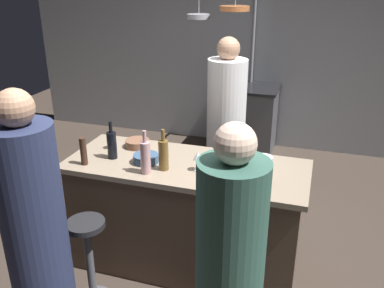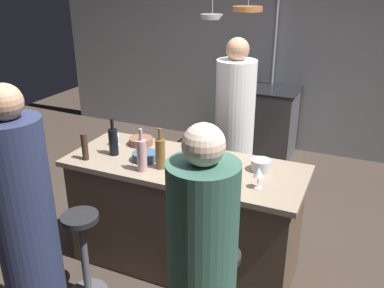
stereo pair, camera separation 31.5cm
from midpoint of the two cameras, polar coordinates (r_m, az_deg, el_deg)
name	(u,v)px [view 2 (the right image)]	position (r m, az deg, el deg)	size (l,w,h in m)	color
ground_plane	(185,262)	(3.54, 1.63, -16.08)	(9.00, 9.00, 0.00)	#382D26
back_wall	(277,50)	(5.59, 13.24, 12.53)	(6.40, 0.16, 2.60)	#9EA3A8
kitchen_island	(184,215)	(3.28, 1.71, -9.87)	(1.80, 0.72, 0.90)	brown
stove_range	(264,122)	(5.42, 11.60, 3.02)	(0.80, 0.64, 0.89)	#47474C
chef	(234,137)	(3.90, 8.14, 0.95)	(0.36, 0.36, 1.71)	white
bar_stool_left	(84,252)	(3.08, -11.82, -14.51)	(0.28, 0.28, 0.68)	#4C4C51
guest_left	(27,231)	(2.64, -18.68, -11.45)	(0.36, 0.36, 1.68)	#262D4C
guest_right	(202,286)	(2.19, 5.74, -19.14)	(0.34, 0.34, 1.62)	#33594C
overhead_pot_rack	(255,31)	(4.63, 10.68, 15.08)	(0.60, 1.58, 2.17)	gray
pepper_mill	(85,147)	(3.15, -11.88, -0.42)	(0.05, 0.05, 0.21)	#382319
wine_bottle_rose	(142,155)	(2.91, -3.90, -1.56)	(0.07, 0.07, 0.32)	#B78C8E
wine_bottle_amber	(160,153)	(2.94, -1.36, -1.32)	(0.07, 0.07, 0.31)	brown
wine_bottle_dark	(113,141)	(3.20, -8.08, 0.32)	(0.07, 0.07, 0.29)	black
wine_glass_by_chef	(115,133)	(3.38, -8.02, 1.46)	(0.07, 0.07, 0.15)	silver
wine_glass_near_right_guest	(259,173)	(2.74, 12.47, -4.08)	(0.07, 0.07, 0.15)	silver
wine_glass_near_left_guest	(194,157)	(2.92, 3.38, -1.86)	(0.07, 0.07, 0.15)	silver
mixing_bowl_wooden	(141,141)	(3.40, -4.46, 0.34)	(0.20, 0.20, 0.06)	brown
mixing_bowl_blue	(145,156)	(3.11, -3.67, -1.78)	(0.19, 0.19, 0.06)	#334C6B
mixing_bowl_steel	(261,165)	(3.01, 12.48, -2.93)	(0.14, 0.14, 0.08)	#B7B7BC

